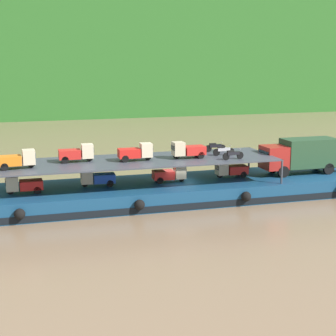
# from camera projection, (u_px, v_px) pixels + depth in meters

# --- Properties ---
(ground_plane) EXTENTS (400.00, 400.00, 0.00)m
(ground_plane) POSITION_uv_depth(u_px,v_px,m) (179.00, 199.00, 45.96)
(ground_plane) COLOR #7F664C
(hillside_far_bank) EXTENTS (144.41, 30.36, 30.05)m
(hillside_far_bank) POSITION_uv_depth(u_px,v_px,m) (70.00, 30.00, 112.49)
(hillside_far_bank) COLOR #286023
(hillside_far_bank) RESTS_ON ground
(cargo_barge) EXTENTS (32.49, 7.92, 1.50)m
(cargo_barge) POSITION_uv_depth(u_px,v_px,m) (179.00, 190.00, 45.78)
(cargo_barge) COLOR navy
(cargo_barge) RESTS_ON ground
(covered_lorry) EXTENTS (7.87, 2.34, 3.10)m
(covered_lorry) POSITION_uv_depth(u_px,v_px,m) (301.00, 155.00, 48.40)
(covered_lorry) COLOR maroon
(covered_lorry) RESTS_ON cargo_barge
(cargo_rack) EXTENTS (23.29, 6.48, 2.00)m
(cargo_rack) POSITION_uv_depth(u_px,v_px,m) (134.00, 161.00, 44.22)
(cargo_rack) COLOR #383D47
(cargo_rack) RESTS_ON cargo_barge
(mini_truck_lower_stern) EXTENTS (2.77, 1.25, 1.38)m
(mini_truck_lower_stern) POSITION_uv_depth(u_px,v_px,m) (24.00, 184.00, 41.61)
(mini_truck_lower_stern) COLOR red
(mini_truck_lower_stern) RESTS_ON cargo_barge
(mini_truck_lower_aft) EXTENTS (2.79, 1.30, 1.38)m
(mini_truck_lower_aft) POSITION_uv_depth(u_px,v_px,m) (97.00, 178.00, 43.89)
(mini_truck_lower_aft) COLOR #1E47B7
(mini_truck_lower_aft) RESTS_ON cargo_barge
(mini_truck_lower_mid) EXTENTS (2.79, 1.29, 1.38)m
(mini_truck_lower_mid) POSITION_uv_depth(u_px,v_px,m) (170.00, 174.00, 45.35)
(mini_truck_lower_mid) COLOR red
(mini_truck_lower_mid) RESTS_ON cargo_barge
(mini_truck_lower_fore) EXTENTS (2.75, 1.22, 1.38)m
(mini_truck_lower_fore) POSITION_uv_depth(u_px,v_px,m) (231.00, 169.00, 47.16)
(mini_truck_lower_fore) COLOR red
(mini_truck_lower_fore) RESTS_ON cargo_barge
(mini_truck_upper_stern) EXTENTS (2.78, 1.28, 1.38)m
(mini_truck_upper_stern) POSITION_uv_depth(u_px,v_px,m) (17.00, 159.00, 40.86)
(mini_truck_upper_stern) COLOR orange
(mini_truck_upper_stern) RESTS_ON cargo_rack
(mini_truck_upper_mid) EXTENTS (2.77, 1.25, 1.38)m
(mini_truck_upper_mid) POSITION_uv_depth(u_px,v_px,m) (77.00, 153.00, 43.48)
(mini_truck_upper_mid) COLOR red
(mini_truck_upper_mid) RESTS_ON cargo_rack
(mini_truck_upper_fore) EXTENTS (2.78, 1.26, 1.38)m
(mini_truck_upper_fore) POSITION_uv_depth(u_px,v_px,m) (136.00, 152.00, 43.94)
(mini_truck_upper_fore) COLOR red
(mini_truck_upper_fore) RESTS_ON cargo_rack
(mini_truck_upper_bow) EXTENTS (2.77, 1.26, 1.38)m
(mini_truck_upper_bow) POSITION_uv_depth(u_px,v_px,m) (188.00, 150.00, 45.00)
(mini_truck_upper_bow) COLOR red
(mini_truck_upper_bow) RESTS_ON cargo_rack
(motorcycle_upper_port) EXTENTS (1.90, 0.55, 0.87)m
(motorcycle_upper_port) POSITION_uv_depth(u_px,v_px,m) (233.00, 154.00, 44.43)
(motorcycle_upper_port) COLOR black
(motorcycle_upper_port) RESTS_ON cargo_rack
(motorcycle_upper_centre) EXTENTS (1.90, 0.55, 0.87)m
(motorcycle_upper_centre) POSITION_uv_depth(u_px,v_px,m) (224.00, 150.00, 46.26)
(motorcycle_upper_centre) COLOR black
(motorcycle_upper_centre) RESTS_ON cargo_rack
(motorcycle_upper_stbd) EXTENTS (1.90, 0.55, 0.87)m
(motorcycle_upper_stbd) POSITION_uv_depth(u_px,v_px,m) (215.00, 147.00, 48.08)
(motorcycle_upper_stbd) COLOR black
(motorcycle_upper_stbd) RESTS_ON cargo_rack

